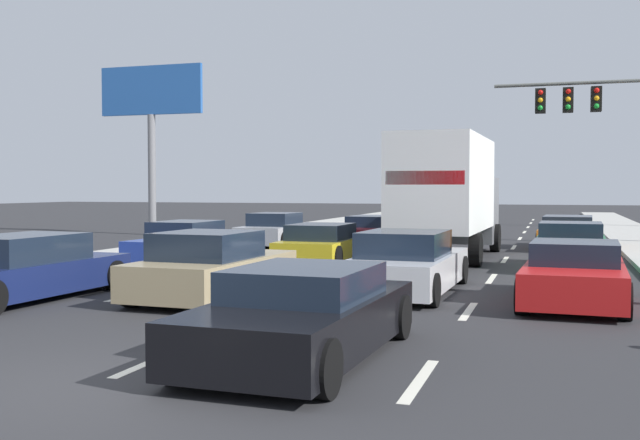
# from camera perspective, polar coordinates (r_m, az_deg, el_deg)

# --- Properties ---
(ground_plane) EXTENTS (140.00, 140.00, 0.00)m
(ground_plane) POSITION_cam_1_polar(r_m,az_deg,el_deg) (32.47, 8.93, -1.45)
(ground_plane) COLOR #2B2B2D
(sidewalk_left) EXTENTS (2.58, 80.00, 0.14)m
(sidewalk_left) POSITION_cam_1_polar(r_m,az_deg,el_deg) (30.11, -8.26, -1.61)
(sidewalk_left) COLOR #B2AFA8
(sidewalk_left) RESTS_ON ground_plane
(lane_markings) EXTENTS (6.94, 52.00, 0.01)m
(lane_markings) POSITION_cam_1_polar(r_m,az_deg,el_deg) (28.87, 7.84, -1.92)
(lane_markings) COLOR silver
(lane_markings) RESTS_ON ground_plane
(car_silver) EXTENTS (2.01, 4.27, 1.26)m
(car_silver) POSITION_cam_1_polar(r_m,az_deg,el_deg) (28.38, -3.31, -0.83)
(car_silver) COLOR #B7BABF
(car_silver) RESTS_ON ground_plane
(car_blue) EXTENTS (1.91, 4.48, 1.24)m
(car_blue) POSITION_cam_1_polar(r_m,az_deg,el_deg) (21.96, -10.08, -1.83)
(car_blue) COLOR #1E389E
(car_blue) RESTS_ON ground_plane
(car_navy) EXTENTS (2.02, 4.69, 1.28)m
(car_navy) POSITION_cam_1_polar(r_m,az_deg,el_deg) (15.76, -21.71, -3.55)
(car_navy) COLOR #141E4C
(car_navy) RESTS_ON ground_plane
(car_maroon) EXTENTS (2.07, 4.50, 1.16)m
(car_maroon) POSITION_cam_1_polar(r_m,az_deg,el_deg) (28.09, 4.14, -0.92)
(car_maroon) COLOR maroon
(car_maroon) RESTS_ON ground_plane
(car_yellow) EXTENTS (1.92, 4.21, 1.15)m
(car_yellow) POSITION_cam_1_polar(r_m,az_deg,el_deg) (21.84, 0.26, -1.89)
(car_yellow) COLOR yellow
(car_yellow) RESTS_ON ground_plane
(car_tan) EXTENTS (2.12, 4.30, 1.34)m
(car_tan) POSITION_cam_1_polar(r_m,az_deg,el_deg) (14.99, -8.24, -3.66)
(car_tan) COLOR tan
(car_tan) RESTS_ON ground_plane
(box_truck) EXTENTS (2.67, 8.09, 3.70)m
(box_truck) POSITION_cam_1_polar(r_m,az_deg,el_deg) (23.31, 9.81, 2.18)
(box_truck) COLOR white
(box_truck) RESTS_ON ground_plane
(car_white) EXTENTS (2.06, 4.75, 1.31)m
(car_white) POSITION_cam_1_polar(r_m,az_deg,el_deg) (15.72, 6.66, -3.42)
(car_white) COLOR white
(car_white) RESTS_ON ground_plane
(car_black) EXTENTS (2.11, 4.47, 1.19)m
(car_black) POSITION_cam_1_polar(r_m,az_deg,el_deg) (9.66, -1.27, -7.32)
(car_black) COLOR black
(car_black) RESTS_ON ground_plane
(car_orange) EXTENTS (2.15, 4.63, 1.20)m
(car_orange) POSITION_cam_1_polar(r_m,az_deg,el_deg) (28.27, 18.42, -0.97)
(car_orange) COLOR orange
(car_orange) RESTS_ON ground_plane
(car_green) EXTENTS (2.01, 4.15, 1.27)m
(car_green) POSITION_cam_1_polar(r_m,az_deg,el_deg) (21.30, 18.61, -2.01)
(car_green) COLOR #196B38
(car_green) RESTS_ON ground_plane
(car_red) EXTENTS (2.04, 4.38, 1.18)m
(car_red) POSITION_cam_1_polar(r_m,az_deg,el_deg) (14.95, 18.89, -4.02)
(car_red) COLOR red
(car_red) RESTS_ON ground_plane
(traffic_signal_mast) EXTENTS (7.63, 0.69, 7.00)m
(traffic_signal_mast) POSITION_cam_1_polar(r_m,az_deg,el_deg) (31.07, 20.82, 7.85)
(traffic_signal_mast) COLOR #595B56
(traffic_signal_mast) RESTS_ON ground_plane
(roadside_billboard) EXTENTS (5.19, 0.36, 7.89)m
(roadside_billboard) POSITION_cam_1_polar(r_m,az_deg,el_deg) (35.97, -12.78, 8.19)
(roadside_billboard) COLOR slate
(roadside_billboard) RESTS_ON ground_plane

